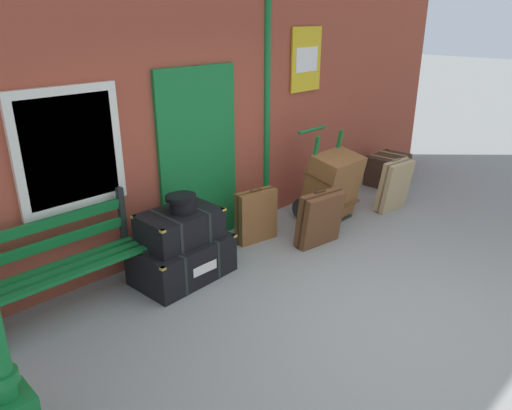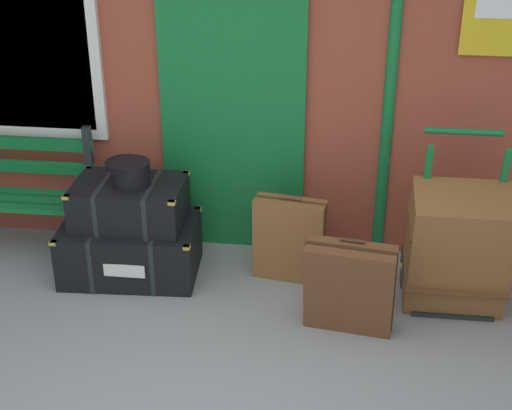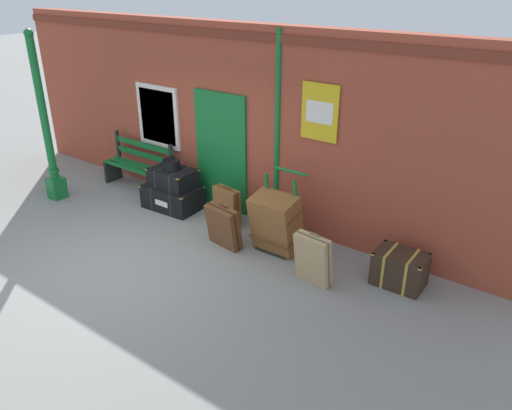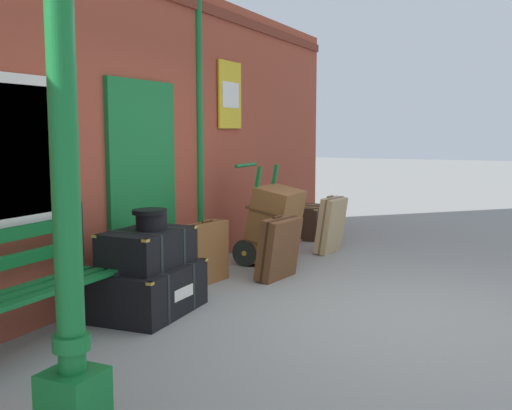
% 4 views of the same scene
% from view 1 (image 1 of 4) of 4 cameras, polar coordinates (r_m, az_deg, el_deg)
% --- Properties ---
extents(ground_plane, '(60.00, 60.00, 0.00)m').
position_cam_1_polar(ground_plane, '(4.70, 13.89, -12.95)').
color(ground_plane, gray).
extents(brick_facade, '(10.40, 0.35, 3.20)m').
position_cam_1_polar(brick_facade, '(5.71, -7.68, 11.14)').
color(brick_facade, '#9E422D').
rests_on(brick_facade, ground).
extents(platform_bench, '(1.60, 0.43, 1.01)m').
position_cam_1_polar(platform_bench, '(4.80, -22.21, -7.02)').
color(platform_bench, '#146B2D').
rests_on(platform_bench, ground).
extents(steamer_trunk_base, '(1.05, 0.71, 0.43)m').
position_cam_1_polar(steamer_trunk_base, '(5.18, -8.69, -6.35)').
color(steamer_trunk_base, black).
rests_on(steamer_trunk_base, ground).
extents(steamer_trunk_middle, '(0.81, 0.55, 0.33)m').
position_cam_1_polar(steamer_trunk_middle, '(5.04, -8.99, -2.48)').
color(steamer_trunk_middle, black).
rests_on(steamer_trunk_middle, steamer_trunk_base).
extents(round_hatbox, '(0.32, 0.29, 0.18)m').
position_cam_1_polar(round_hatbox, '(4.94, -8.71, 0.35)').
color(round_hatbox, black).
rests_on(round_hatbox, steamer_trunk_middle).
extents(porters_trolley, '(0.71, 0.57, 1.20)m').
position_cam_1_polar(porters_trolley, '(6.69, 7.71, 0.90)').
color(porters_trolley, black).
rests_on(porters_trolley, ground).
extents(large_brown_trunk, '(0.70, 0.60, 0.95)m').
position_cam_1_polar(large_brown_trunk, '(6.53, 9.00, 2.17)').
color(large_brown_trunk, brown).
rests_on(large_brown_trunk, ground).
extents(suitcase_slate, '(0.62, 0.36, 0.69)m').
position_cam_1_polar(suitcase_slate, '(5.83, 7.54, -1.62)').
color(suitcase_slate, brown).
rests_on(suitcase_slate, ground).
extents(suitcase_cream, '(0.54, 0.32, 0.76)m').
position_cam_1_polar(suitcase_cream, '(7.07, 16.04, 2.21)').
color(suitcase_cream, tan).
rests_on(suitcase_cream, ground).
extents(suitcase_tan, '(0.55, 0.25, 0.68)m').
position_cam_1_polar(suitcase_tan, '(5.89, 0.01, -1.30)').
color(suitcase_tan, brown).
rests_on(suitcase_tan, ground).
extents(corner_trunk, '(0.70, 0.50, 0.49)m').
position_cam_1_polar(corner_trunk, '(8.23, 15.29, 4.06)').
color(corner_trunk, '#332319').
rests_on(corner_trunk, ground).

